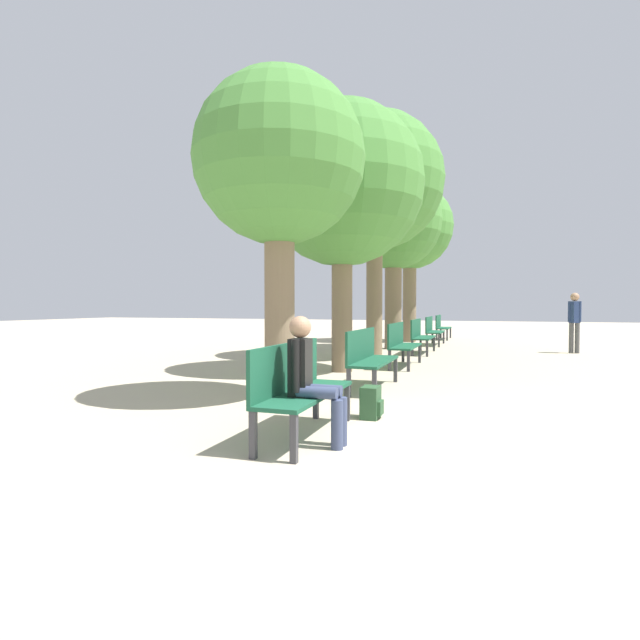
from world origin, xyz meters
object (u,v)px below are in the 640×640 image
(bench_row_4, at_px, (432,329))
(tree_row_0, at_px, (279,163))
(bench_row_2, at_px, (401,341))
(bench_row_5, at_px, (441,325))
(backpack, at_px, (371,403))
(tree_row_2, at_px, (375,183))
(pedestrian_near, at_px, (575,319))
(person_seated, at_px, (311,376))
(tree_row_3, at_px, (394,223))
(tree_row_4, at_px, (410,228))
(bench_row_0, at_px, (297,383))
(bench_row_1, at_px, (368,355))
(tree_row_1, at_px, (342,186))
(bench_row_3, at_px, (420,334))

(bench_row_4, height_order, tree_row_0, tree_row_0)
(bench_row_2, height_order, bench_row_4, same)
(bench_row_5, height_order, backpack, bench_row_5)
(tree_row_0, distance_m, tree_row_2, 6.26)
(tree_row_0, distance_m, pedestrian_near, 10.67)
(tree_row_0, xyz_separation_m, person_seated, (1.25, -2.08, -2.72))
(tree_row_3, bearing_deg, bench_row_5, 78.62)
(tree_row_0, xyz_separation_m, tree_row_2, (-0.00, 6.16, 1.15))
(tree_row_4, bearing_deg, pedestrian_near, -30.46)
(bench_row_0, xyz_separation_m, bench_row_1, (0.00, 3.13, 0.00))
(bench_row_2, distance_m, pedestrian_near, 6.21)
(tree_row_1, distance_m, pedestrian_near, 8.28)
(bench_row_2, height_order, backpack, bench_row_2)
(bench_row_2, relative_size, tree_row_2, 0.28)
(tree_row_2, bearing_deg, bench_row_5, 82.51)
(pedestrian_near, bearing_deg, bench_row_3, -159.99)
(tree_row_1, xyz_separation_m, pedestrian_near, (5.12, 5.86, -2.81))
(bench_row_4, height_order, person_seated, person_seated)
(bench_row_0, height_order, bench_row_3, same)
(tree_row_0, bearing_deg, tree_row_4, 90.00)
(tree_row_3, bearing_deg, bench_row_0, -84.61)
(tree_row_1, relative_size, backpack, 14.26)
(pedestrian_near, bearing_deg, bench_row_1, -117.99)
(tree_row_0, distance_m, backpack, 3.65)
(bench_row_0, relative_size, bench_row_1, 1.00)
(tree_row_0, height_order, tree_row_3, tree_row_3)
(tree_row_2, height_order, tree_row_4, tree_row_2)
(tree_row_3, bearing_deg, backpack, -80.87)
(bench_row_0, relative_size, backpack, 4.56)
(bench_row_5, bearing_deg, bench_row_3, -90.00)
(bench_row_3, height_order, tree_row_4, tree_row_4)
(bench_row_2, height_order, tree_row_4, tree_row_4)
(bench_row_5, xyz_separation_m, tree_row_4, (-1.00, -1.74, 3.66))
(tree_row_0, height_order, person_seated, tree_row_0)
(tree_row_0, bearing_deg, bench_row_2, 77.18)
(bench_row_5, bearing_deg, tree_row_1, -95.41)
(bench_row_3, distance_m, bench_row_4, 3.13)
(tree_row_2, bearing_deg, tree_row_0, -90.00)
(bench_row_1, height_order, bench_row_5, same)
(person_seated, bearing_deg, bench_row_0, 134.60)
(bench_row_1, relative_size, bench_row_4, 1.00)
(bench_row_5, bearing_deg, bench_row_4, -90.00)
(bench_row_4, distance_m, tree_row_1, 8.22)
(tree_row_1, bearing_deg, tree_row_3, 90.00)
(bench_row_4, relative_size, bench_row_5, 1.00)
(bench_row_2, bearing_deg, tree_row_3, 102.89)
(bench_row_4, distance_m, tree_row_2, 6.10)
(bench_row_4, bearing_deg, bench_row_1, -90.00)
(tree_row_1, bearing_deg, person_seated, -76.68)
(bench_row_3, height_order, person_seated, person_seated)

